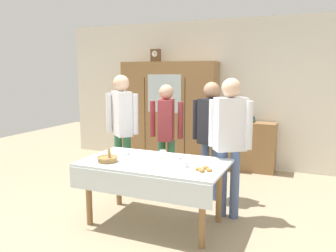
{
  "coord_description": "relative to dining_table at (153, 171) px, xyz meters",
  "views": [
    {
      "loc": [
        1.62,
        -3.58,
        1.76
      ],
      "look_at": [
        0.0,
        0.2,
        1.1
      ],
      "focal_mm": 36.14,
      "sensor_mm": 36.0,
      "label": 1
    }
  ],
  "objects": [
    {
      "name": "bookshelf_low",
      "position": [
        0.63,
        2.64,
        -0.2
      ],
      "size": [
        0.91,
        0.35,
        0.88
      ],
      "color": "olive",
      "rests_on": "ground"
    },
    {
      "name": "mantel_clock",
      "position": [
        -1.17,
        2.59,
        1.42
      ],
      "size": [
        0.18,
        0.11,
        0.24
      ],
      "color": "brown",
      "rests_on": "wall_cabinet"
    },
    {
      "name": "bread_basket",
      "position": [
        -0.48,
        -0.19,
        0.14
      ],
      "size": [
        0.24,
        0.24,
        0.16
      ],
      "color": "#9E7542",
      "rests_on": "dining_table"
    },
    {
      "name": "tea_cup_mid_right",
      "position": [
        0.01,
        0.14,
        0.13
      ],
      "size": [
        0.13,
        0.13,
        0.06
      ],
      "color": "white",
      "rests_on": "dining_table"
    },
    {
      "name": "ground_plane",
      "position": [
        0.0,
        0.23,
        -0.64
      ],
      "size": [
        12.0,
        12.0,
        0.0
      ],
      "primitive_type": "plane",
      "color": "tan",
      "rests_on": "ground"
    },
    {
      "name": "tea_cup_center",
      "position": [
        -0.45,
        0.17,
        0.13
      ],
      "size": [
        0.13,
        0.13,
        0.06
      ],
      "color": "silver",
      "rests_on": "dining_table"
    },
    {
      "name": "tea_cup_near_right",
      "position": [
        0.21,
        0.22,
        0.13
      ],
      "size": [
        0.13,
        0.13,
        0.06
      ],
      "color": "white",
      "rests_on": "dining_table"
    },
    {
      "name": "back_wall",
      "position": [
        0.0,
        2.88,
        0.71
      ],
      "size": [
        6.4,
        0.1,
        2.7
      ],
      "primitive_type": "cube",
      "color": "silver",
      "rests_on": "ground"
    },
    {
      "name": "spoon_center",
      "position": [
        -0.55,
        0.34,
        0.11
      ],
      "size": [
        0.12,
        0.02,
        0.01
      ],
      "color": "silver",
      "rests_on": "dining_table"
    },
    {
      "name": "tea_cup_near_left",
      "position": [
        -0.03,
        0.33,
        0.13
      ],
      "size": [
        0.13,
        0.13,
        0.06
      ],
      "color": "white",
      "rests_on": "dining_table"
    },
    {
      "name": "person_near_right_end",
      "position": [
        -0.88,
        0.81,
        0.41
      ],
      "size": [
        0.52,
        0.39,
        1.71
      ],
      "color": "#33704C",
      "rests_on": "ground"
    },
    {
      "name": "person_by_cabinet",
      "position": [
        0.38,
        1.04,
        0.35
      ],
      "size": [
        0.52,
        0.41,
        1.62
      ],
      "color": "slate",
      "rests_on": "ground"
    },
    {
      "name": "pastry_plate",
      "position": [
        0.64,
        -0.13,
        0.12
      ],
      "size": [
        0.28,
        0.28,
        0.05
      ],
      "color": "white",
      "rests_on": "dining_table"
    },
    {
      "name": "tea_cup_front_edge",
      "position": [
        0.41,
        -0.06,
        0.13
      ],
      "size": [
        0.13,
        0.13,
        0.06
      ],
      "color": "white",
      "rests_on": "dining_table"
    },
    {
      "name": "wall_cabinet",
      "position": [
        -0.9,
        2.59,
        0.33
      ],
      "size": [
        1.84,
        0.46,
        1.94
      ],
      "color": "olive",
      "rests_on": "ground"
    },
    {
      "name": "person_beside_shelf",
      "position": [
        0.75,
        0.54,
        0.39
      ],
      "size": [
        0.52,
        0.37,
        1.69
      ],
      "color": "slate",
      "rests_on": "ground"
    },
    {
      "name": "person_behind_table_right",
      "position": [
        -0.3,
        1.08,
        0.32
      ],
      "size": [
        0.52,
        0.4,
        1.58
      ],
      "color": "#33704C",
      "rests_on": "ground"
    },
    {
      "name": "tea_cup_mid_left",
      "position": [
        -0.63,
        0.05,
        0.13
      ],
      "size": [
        0.13,
        0.13,
        0.06
      ],
      "color": "white",
      "rests_on": "dining_table"
    },
    {
      "name": "book_stack",
      "position": [
        0.63,
        2.64,
        0.29
      ],
      "size": [
        0.15,
        0.23,
        0.1
      ],
      "color": "#2D5184",
      "rests_on": "bookshelf_low"
    },
    {
      "name": "dining_table",
      "position": [
        0.0,
        0.0,
        0.0
      ],
      "size": [
        1.64,
        0.94,
        0.75
      ],
      "color": "olive",
      "rests_on": "ground"
    },
    {
      "name": "spoon_front_edge",
      "position": [
        0.07,
        -0.02,
        0.11
      ],
      "size": [
        0.12,
        0.02,
        0.01
      ],
      "color": "silver",
      "rests_on": "dining_table"
    }
  ]
}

